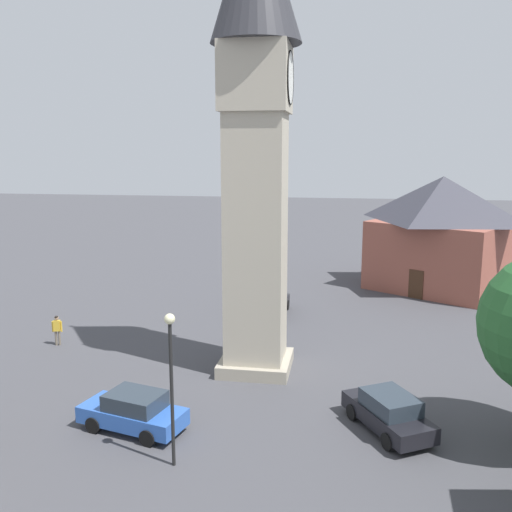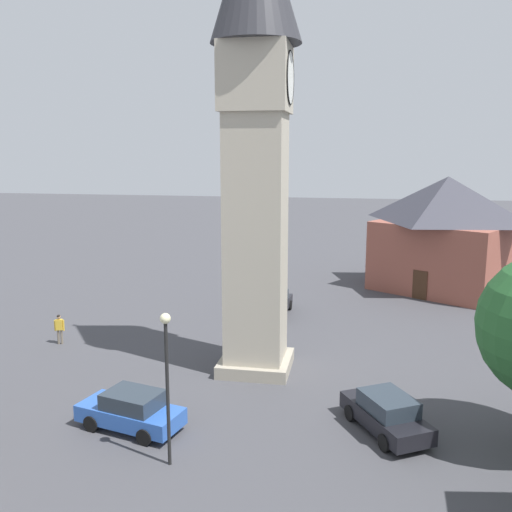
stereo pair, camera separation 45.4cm
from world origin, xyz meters
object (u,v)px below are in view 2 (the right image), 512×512
Objects in this scene: car_red_corner at (131,410)px; lamp_post at (167,366)px; car_silver_kerb at (386,413)px; car_blue_kerb at (274,303)px; clock_tower at (256,100)px; building_hall_far at (445,233)px; pedestrian at (59,326)px.

lamp_post is (-2.12, -2.28, 2.81)m from car_red_corner.
car_blue_kerb is at bearing 23.86° from car_silver_kerb.
car_silver_kerb is at bearing -63.74° from lamp_post.
lamp_post is at bearing -132.99° from car_red_corner.
clock_tower is 12.93m from lamp_post.
lamp_post is at bearing 155.01° from building_hall_far.
pedestrian is at bearing 125.66° from car_blue_kerb.
lamp_post is at bearing -136.51° from pedestrian.
car_blue_kerb is 0.34× the size of building_hall_far.
car_silver_kerb is at bearing -156.14° from car_blue_kerb.
car_red_corner is 0.36× the size of building_hall_far.
lamp_post is (-3.64, 7.39, 2.81)m from car_silver_kerb.
clock_tower is 14.47m from car_silver_kerb.
pedestrian is at bearing 43.49° from lamp_post.
pedestrian is at bearing 42.52° from car_red_corner.
clock_tower is 4.96× the size of car_red_corner.
building_hall_far is 2.28× the size of lamp_post.
lamp_post is at bearing 177.19° from car_blue_kerb.
pedestrian is at bearing 82.01° from clock_tower.
pedestrian is 0.14× the size of building_hall_far.
building_hall_far is (18.21, -11.26, -8.39)m from clock_tower.
car_silver_kerb is 0.36× the size of building_hall_far.
building_hall_far is at bearing -12.62° from car_silver_kerb.
car_blue_kerb is at bearing -54.34° from pedestrian.
car_silver_kerb is 24.35m from building_hall_far.
car_red_corner is at bearing 168.91° from car_blue_kerb.
car_blue_kerb and car_silver_kerb have the same top height.
building_hall_far is 29.95m from lamp_post.
car_red_corner is at bearing 151.67° from clock_tower.
car_silver_kerb is (-14.67, -6.49, 0.00)m from car_blue_kerb.
building_hall_far is at bearing -30.82° from car_red_corner.
pedestrian is 0.31× the size of lamp_post.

